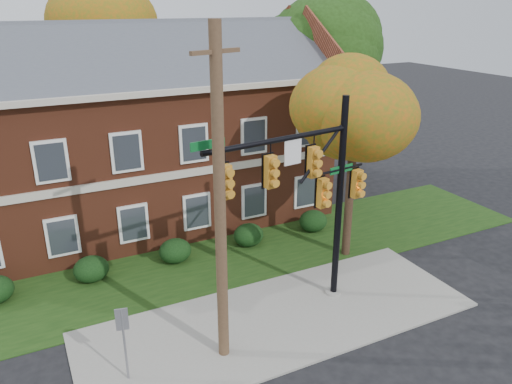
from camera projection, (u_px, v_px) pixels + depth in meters
name	position (u px, v px, depth m)	size (l,w,h in m)	color
ground	(294.00, 336.00, 16.84)	(120.00, 120.00, 0.00)	black
sidewalk	(280.00, 319.00, 17.66)	(14.00, 5.00, 0.08)	gray
grass_strip	(225.00, 258.00, 21.85)	(30.00, 6.00, 0.04)	#193811
apartment_building	(136.00, 124.00, 24.21)	(18.80, 8.80, 9.74)	brown
hedge_left	(91.00, 269.00, 19.97)	(1.40, 1.26, 1.05)	black
hedge_center	(175.00, 251.00, 21.42)	(1.40, 1.26, 1.05)	black
hedge_right	(249.00, 235.00, 22.88)	(1.40, 1.26, 1.05)	black
hedge_far_right	(313.00, 221.00, 24.33)	(1.40, 1.26, 1.05)	black
tree_near_right	(363.00, 106.00, 19.85)	(4.50, 4.25, 8.58)	black
tree_right_rear	(325.00, 47.00, 28.50)	(6.30, 5.95, 10.62)	black
tree_far_rear	(121.00, 31.00, 29.94)	(6.84, 6.46, 11.52)	black
traffic_signal	(311.00, 186.00, 16.74)	(6.82, 1.18, 7.66)	gray
utility_pole	(220.00, 206.00, 14.09)	(1.54, 0.59, 10.17)	#4B3423
sign_post	(123.00, 333.00, 14.25)	(0.36, 0.12, 2.51)	slate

